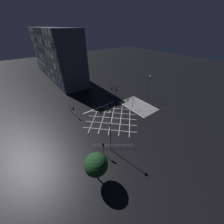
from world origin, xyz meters
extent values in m
plane|color=black|center=(0.00, 0.00, 0.00)|extent=(200.00, 200.00, 0.00)
cube|color=silver|center=(0.00, -7.01, 0.00)|extent=(10.72, 0.50, 0.01)
cube|color=silver|center=(0.00, -7.91, 0.00)|extent=(10.72, 0.50, 0.01)
cube|color=silver|center=(0.00, -8.81, 0.00)|extent=(10.72, 0.50, 0.01)
cube|color=silver|center=(0.00, -9.71, 0.00)|extent=(10.72, 0.50, 0.01)
cube|color=silver|center=(0.00, -10.61, 0.00)|extent=(10.72, 0.50, 0.01)
cube|color=silver|center=(0.00, -11.51, 0.00)|extent=(10.72, 0.50, 0.01)
cube|color=silver|center=(0.00, -12.41, 0.00)|extent=(10.72, 0.50, 0.01)
cube|color=silver|center=(0.00, -13.31, 0.00)|extent=(10.72, 0.50, 0.01)
cube|color=silver|center=(3.37, -3.37, 0.00)|extent=(9.36, 9.36, 0.01)
cube|color=silver|center=(-3.37, -3.37, 0.00)|extent=(9.36, 9.36, 0.01)
cube|color=silver|center=(1.68, -1.68, 0.00)|extent=(9.36, 9.36, 0.01)
cube|color=silver|center=(-1.68, -1.68, 0.00)|extent=(9.36, 9.36, 0.01)
cube|color=silver|center=(0.00, 0.00, 0.00)|extent=(9.36, 9.36, 0.01)
cube|color=silver|center=(0.00, 0.00, 0.00)|extent=(9.36, 9.36, 0.01)
cube|color=silver|center=(-1.68, 1.68, 0.00)|extent=(9.36, 9.36, 0.01)
cube|color=silver|center=(1.68, 1.68, 0.00)|extent=(9.36, 9.36, 0.01)
cube|color=silver|center=(-3.37, 3.37, 0.00)|extent=(9.36, 9.36, 0.01)
cube|color=silver|center=(3.37, 3.37, 0.00)|extent=(9.36, 9.36, 0.01)
cube|color=silver|center=(6.45, 0.00, 0.00)|extent=(0.30, 10.72, 0.01)
cube|color=#3D424C|center=(41.19, 0.00, 9.97)|extent=(41.27, 10.00, 19.95)
cube|color=black|center=(59.95, 5.03, 2.00)|extent=(1.40, 0.06, 1.80)
cube|color=beige|center=(56.20, 5.03, 2.00)|extent=(1.40, 0.06, 1.80)
cube|color=black|center=(52.45, 5.03, 2.00)|extent=(1.40, 0.06, 1.80)
cube|color=black|center=(48.69, 5.03, 2.00)|extent=(1.40, 0.06, 1.80)
cube|color=black|center=(44.94, 5.03, 2.00)|extent=(1.40, 0.06, 1.80)
cube|color=beige|center=(41.19, 5.03, 2.00)|extent=(1.40, 0.06, 1.80)
cube|color=black|center=(37.44, 5.03, 2.00)|extent=(1.40, 0.06, 1.80)
cube|color=beige|center=(33.69, 5.03, 2.00)|extent=(1.40, 0.06, 1.80)
cube|color=black|center=(29.93, 5.03, 2.00)|extent=(1.40, 0.06, 1.80)
cube|color=black|center=(26.18, 5.03, 2.00)|extent=(1.40, 0.06, 1.80)
cube|color=black|center=(22.43, 5.03, 2.00)|extent=(1.40, 0.06, 1.80)
cube|color=beige|center=(59.95, 5.03, 5.39)|extent=(1.40, 0.06, 1.80)
cube|color=beige|center=(56.20, 5.03, 5.39)|extent=(1.40, 0.06, 1.80)
cube|color=beige|center=(52.45, 5.03, 5.39)|extent=(1.40, 0.06, 1.80)
cube|color=beige|center=(48.69, 5.03, 5.39)|extent=(1.40, 0.06, 1.80)
cube|color=beige|center=(44.94, 5.03, 5.39)|extent=(1.40, 0.06, 1.80)
cube|color=black|center=(41.19, 5.03, 5.39)|extent=(1.40, 0.06, 1.80)
cube|color=black|center=(37.44, 5.03, 5.39)|extent=(1.40, 0.06, 1.80)
cube|color=beige|center=(33.69, 5.03, 5.39)|extent=(1.40, 0.06, 1.80)
cube|color=black|center=(29.93, 5.03, 5.39)|extent=(1.40, 0.06, 1.80)
cube|color=black|center=(26.18, 5.03, 5.39)|extent=(1.40, 0.06, 1.80)
cube|color=black|center=(22.43, 5.03, 5.39)|extent=(1.40, 0.06, 1.80)
cube|color=black|center=(59.95, 5.03, 8.78)|extent=(1.40, 0.06, 1.80)
cube|color=beige|center=(56.20, 5.03, 8.78)|extent=(1.40, 0.06, 1.80)
cube|color=black|center=(52.45, 5.03, 8.78)|extent=(1.40, 0.06, 1.80)
cube|color=beige|center=(48.69, 5.03, 8.78)|extent=(1.40, 0.06, 1.80)
cube|color=beige|center=(44.94, 5.03, 8.78)|extent=(1.40, 0.06, 1.80)
cube|color=black|center=(41.19, 5.03, 8.78)|extent=(1.40, 0.06, 1.80)
cube|color=black|center=(37.44, 5.03, 8.78)|extent=(1.40, 0.06, 1.80)
cube|color=black|center=(33.69, 5.03, 8.78)|extent=(1.40, 0.06, 1.80)
cube|color=black|center=(29.93, 5.03, 8.78)|extent=(1.40, 0.06, 1.80)
cube|color=beige|center=(26.18, 5.03, 8.78)|extent=(1.40, 0.06, 1.80)
cube|color=black|center=(22.43, 5.03, 8.78)|extent=(1.40, 0.06, 1.80)
cube|color=black|center=(59.95, 5.03, 12.17)|extent=(1.40, 0.06, 1.80)
cube|color=beige|center=(56.20, 5.03, 12.17)|extent=(1.40, 0.06, 1.80)
cube|color=beige|center=(52.45, 5.03, 12.17)|extent=(1.40, 0.06, 1.80)
cube|color=black|center=(48.69, 5.03, 12.17)|extent=(1.40, 0.06, 1.80)
cube|color=black|center=(44.94, 5.03, 12.17)|extent=(1.40, 0.06, 1.80)
cube|color=black|center=(41.19, 5.03, 12.17)|extent=(1.40, 0.06, 1.80)
cube|color=black|center=(37.44, 5.03, 12.17)|extent=(1.40, 0.06, 1.80)
cube|color=beige|center=(33.69, 5.03, 12.17)|extent=(1.40, 0.06, 1.80)
cube|color=beige|center=(29.93, 5.03, 12.17)|extent=(1.40, 0.06, 1.80)
cube|color=beige|center=(26.18, 5.03, 12.17)|extent=(1.40, 0.06, 1.80)
cube|color=black|center=(22.43, 5.03, 12.17)|extent=(1.40, 0.06, 1.80)
cube|color=black|center=(59.95, 5.03, 15.56)|extent=(1.40, 0.06, 1.80)
cube|color=beige|center=(56.20, 5.03, 15.56)|extent=(1.40, 0.06, 1.80)
cube|color=beige|center=(52.45, 5.03, 15.56)|extent=(1.40, 0.06, 1.80)
cube|color=black|center=(48.69, 5.03, 15.56)|extent=(1.40, 0.06, 1.80)
cube|color=black|center=(44.94, 5.03, 15.56)|extent=(1.40, 0.06, 1.80)
cube|color=beige|center=(41.19, 5.03, 15.56)|extent=(1.40, 0.06, 1.80)
cube|color=beige|center=(37.44, 5.03, 15.56)|extent=(1.40, 0.06, 1.80)
cube|color=black|center=(33.69, 5.03, 15.56)|extent=(1.40, 0.06, 1.80)
cube|color=beige|center=(29.93, 5.03, 15.56)|extent=(1.40, 0.06, 1.80)
cube|color=beige|center=(26.18, 5.03, 15.56)|extent=(1.40, 0.06, 1.80)
cube|color=black|center=(22.43, 5.03, 15.56)|extent=(1.40, 0.06, 1.80)
cube|color=black|center=(59.95, 5.03, 18.95)|extent=(1.40, 0.06, 1.80)
cube|color=beige|center=(56.20, 5.03, 18.95)|extent=(1.40, 0.06, 1.80)
cube|color=beige|center=(52.45, 5.03, 18.95)|extent=(1.40, 0.06, 1.80)
cube|color=beige|center=(48.69, 5.03, 18.95)|extent=(1.40, 0.06, 1.80)
cube|color=black|center=(44.94, 5.03, 18.95)|extent=(1.40, 0.06, 1.80)
cube|color=black|center=(41.19, 5.03, 18.95)|extent=(1.40, 0.06, 1.80)
cube|color=black|center=(37.44, 5.03, 18.95)|extent=(1.40, 0.06, 1.80)
cube|color=black|center=(33.69, 5.03, 18.95)|extent=(1.40, 0.06, 1.80)
cube|color=beige|center=(29.93, 5.03, 18.95)|extent=(1.40, 0.06, 1.80)
cube|color=beige|center=(26.18, 5.03, 18.95)|extent=(1.40, 0.06, 1.80)
cube|color=beige|center=(22.43, 5.03, 18.95)|extent=(1.40, 0.06, 1.80)
cylinder|color=#2D2D30|center=(8.08, -7.96, 1.78)|extent=(0.11, 0.11, 3.55)
cube|color=black|center=(7.95, -7.96, 3.05)|extent=(0.16, 0.28, 0.90)
sphere|color=red|center=(7.83, -7.96, 3.35)|extent=(0.18, 0.18, 0.18)
sphere|color=black|center=(7.83, -7.96, 3.05)|extent=(0.18, 0.18, 0.18)
sphere|color=black|center=(7.83, -7.96, 2.75)|extent=(0.18, 0.18, 0.18)
cube|color=black|center=(8.04, -7.96, 3.05)|extent=(0.02, 0.36, 0.98)
cylinder|color=#2D2D30|center=(-8.45, 8.39, 1.73)|extent=(0.11, 0.11, 3.45)
cube|color=black|center=(-8.32, 8.39, 2.95)|extent=(0.16, 0.28, 0.90)
sphere|color=red|center=(-8.21, 8.39, 3.25)|extent=(0.18, 0.18, 0.18)
sphere|color=black|center=(-8.21, 8.39, 2.95)|extent=(0.18, 0.18, 0.18)
sphere|color=black|center=(-8.21, 8.39, 2.65)|extent=(0.18, 0.18, 0.18)
cube|color=black|center=(-8.41, 8.39, 2.95)|extent=(0.02, 0.36, 0.98)
cylinder|color=#2D2D30|center=(8.55, 7.79, 1.61)|extent=(0.11, 0.11, 3.21)
cylinder|color=#2D2D30|center=(7.51, 7.79, 3.06)|extent=(2.09, 0.09, 0.09)
cube|color=black|center=(6.46, 7.79, 2.61)|extent=(0.16, 0.28, 0.90)
sphere|color=black|center=(6.35, 7.79, 2.91)|extent=(0.18, 0.18, 0.18)
sphere|color=black|center=(6.35, 7.79, 2.61)|extent=(0.18, 0.18, 0.18)
sphere|color=green|center=(6.35, 7.79, 2.31)|extent=(0.18, 0.18, 0.18)
cube|color=black|center=(6.55, 7.79, 2.61)|extent=(0.02, 0.36, 0.98)
cylinder|color=#2D2D30|center=(8.16, -7.96, 2.20)|extent=(0.11, 0.11, 4.40)
cylinder|color=#2D2D30|center=(8.16, -7.03, 4.25)|extent=(0.09, 1.86, 0.09)
cube|color=black|center=(8.16, -6.10, 3.80)|extent=(0.28, 0.16, 0.90)
sphere|color=red|center=(8.16, -5.99, 4.10)|extent=(0.18, 0.18, 0.18)
sphere|color=black|center=(8.16, -5.99, 3.80)|extent=(0.18, 0.18, 0.18)
sphere|color=black|center=(8.16, -5.99, 3.50)|extent=(0.18, 0.18, 0.18)
cube|color=black|center=(8.16, -6.19, 3.80)|extent=(0.36, 0.02, 0.98)
cylinder|color=#2D2D30|center=(0.47, -8.05, 1.85)|extent=(0.11, 0.11, 3.70)
cylinder|color=#2D2D30|center=(0.47, -7.01, 3.55)|extent=(0.09, 2.08, 0.09)
cube|color=black|center=(0.47, -5.98, 3.10)|extent=(0.28, 0.16, 0.90)
sphere|color=black|center=(0.47, -5.86, 3.40)|extent=(0.18, 0.18, 0.18)
sphere|color=orange|center=(0.47, -5.86, 3.10)|extent=(0.18, 0.18, 0.18)
sphere|color=black|center=(0.47, -5.86, 2.80)|extent=(0.18, 0.18, 0.18)
cube|color=black|center=(0.47, -6.07, 3.10)|extent=(0.36, 0.02, 0.98)
cylinder|color=#2D2D30|center=(-8.26, 6.66, 4.48)|extent=(0.14, 0.14, 8.96)
sphere|color=#F9E0B2|center=(-8.26, 6.66, 9.12)|extent=(0.53, 0.53, 0.53)
cylinder|color=#2D2D30|center=(1.70, -16.00, 3.83)|extent=(0.14, 0.14, 7.65)
sphere|color=#F9E0B2|center=(1.70, -16.00, 7.80)|extent=(0.47, 0.47, 0.47)
cylinder|color=#38281C|center=(-11.61, 11.74, 1.36)|extent=(0.22, 0.22, 2.71)
sphere|color=#19421E|center=(-11.61, 11.74, 4.02)|extent=(3.49, 3.49, 3.49)
cylinder|color=#B7B7BC|center=(-5.48, 9.44, 0.53)|extent=(0.05, 0.05, 1.05)
cylinder|color=#B7B7BC|center=(-6.32, 8.33, 0.53)|extent=(0.05, 0.05, 1.05)
cylinder|color=#B7B7BC|center=(-7.17, 7.22, 0.53)|extent=(0.05, 0.05, 1.05)
cylinder|color=#B7B7BC|center=(-8.01, 6.11, 0.53)|extent=(0.05, 0.05, 1.05)
cylinder|color=#B7B7BC|center=(-8.86, 5.00, 0.53)|extent=(0.05, 0.05, 1.05)
cylinder|color=#B7B7BC|center=(-9.70, 3.89, 0.53)|extent=(0.05, 0.05, 1.05)
cylinder|color=#B7B7BC|center=(-10.55, 2.78, 0.53)|extent=(0.05, 0.05, 1.05)
cylinder|color=#B7B7BC|center=(-8.01, 6.11, 1.01)|extent=(5.10, 6.67, 0.04)
cylinder|color=#B7B7BC|center=(-8.01, 6.11, 0.58)|extent=(5.10, 6.67, 0.04)
camera|label=1|loc=(-21.31, 16.25, 20.54)|focal=20.00mm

